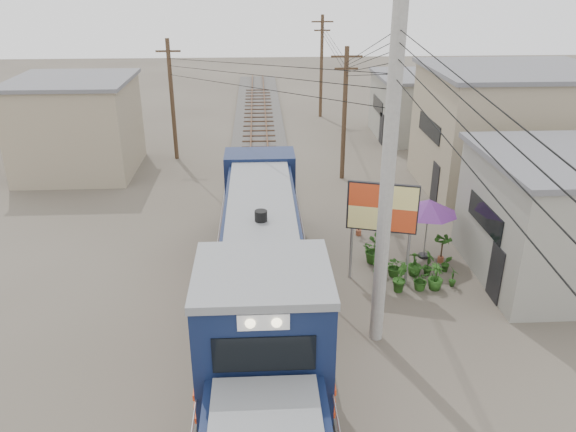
{
  "coord_description": "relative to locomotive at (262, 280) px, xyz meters",
  "views": [
    {
      "loc": [
        -0.01,
        -14.85,
        10.57
      ],
      "look_at": [
        1.0,
        4.03,
        2.2
      ],
      "focal_mm": 35.0,
      "sensor_mm": 36.0,
      "label": 1
    }
  ],
  "objects": [
    {
      "name": "shophouse_back",
      "position": [
        11.0,
        21.94,
        0.27
      ],
      "size": [
        6.3,
        6.3,
        4.2
      ],
      "color": "gray",
      "rests_on": "ground"
    },
    {
      "name": "locomotive",
      "position": [
        0.0,
        0.0,
        0.0
      ],
      "size": [
        3.16,
        17.2,
        4.26
      ],
      "color": "black",
      "rests_on": "ground"
    },
    {
      "name": "utility_pole_main",
      "position": [
        3.5,
        -0.56,
        3.16
      ],
      "size": [
        0.4,
        0.4,
        10.0
      ],
      "color": "#9E9B93",
      "rests_on": "ground"
    },
    {
      "name": "track",
      "position": [
        0.0,
        9.94,
        -1.58
      ],
      "size": [
        1.15,
        70.0,
        0.12
      ],
      "color": "#51331E",
      "rests_on": "ground"
    },
    {
      "name": "wooden_pole_mid",
      "position": [
        4.5,
        13.94,
        1.84
      ],
      "size": [
        1.6,
        0.24,
        7.0
      ],
      "color": "#4C3826",
      "rests_on": "ground"
    },
    {
      "name": "shophouse_mid",
      "position": [
        12.5,
        11.94,
        1.27
      ],
      "size": [
        8.4,
        7.35,
        6.2
      ],
      "color": "gray",
      "rests_on": "ground"
    },
    {
      "name": "billboard",
      "position": [
        4.24,
        2.85,
        1.0
      ],
      "size": [
        2.42,
        0.82,
        3.84
      ],
      "rotation": [
        0.0,
        0.0,
        -0.29
      ],
      "color": "#99999E",
      "rests_on": "ground"
    },
    {
      "name": "shophouse_left",
      "position": [
        -10.0,
        15.94,
        0.77
      ],
      "size": [
        6.3,
        6.3,
        5.2
      ],
      "color": "gray",
      "rests_on": "ground"
    },
    {
      "name": "plant_nursery",
      "position": [
        5.1,
        3.13,
        -1.35
      ],
      "size": [
        3.43,
        3.18,
        1.11
      ],
      "color": "#214C15",
      "rests_on": "ground"
    },
    {
      "name": "wooden_pole_left",
      "position": [
        -5.0,
        17.94,
        1.84
      ],
      "size": [
        1.6,
        0.24,
        7.0
      ],
      "color": "#4C3826",
      "rests_on": "ground"
    },
    {
      "name": "wooden_pole_far",
      "position": [
        4.8,
        27.94,
        2.1
      ],
      "size": [
        1.6,
        0.24,
        7.5
      ],
      "color": "#4C3826",
      "rests_on": "ground"
    },
    {
      "name": "market_umbrella",
      "position": [
        6.47,
        4.62,
        0.34
      ],
      "size": [
        2.6,
        2.6,
        2.47
      ],
      "rotation": [
        0.0,
        0.0,
        0.18
      ],
      "color": "black",
      "rests_on": "ground"
    },
    {
      "name": "vendor",
      "position": [
        5.61,
        7.38,
        -0.97
      ],
      "size": [
        0.7,
        0.52,
        1.73
      ],
      "primitive_type": "imported",
      "rotation": [
        0.0,
        0.0,
        3.33
      ],
      "color": "black",
      "rests_on": "ground"
    },
    {
      "name": "ballast",
      "position": [
        0.0,
        9.94,
        -1.76
      ],
      "size": [
        3.6,
        70.0,
        0.16
      ],
      "primitive_type": "cube",
      "color": "#595651",
      "rests_on": "ground"
    },
    {
      "name": "power_lines",
      "position": [
        -0.14,
        8.43,
        5.73
      ],
      "size": [
        9.65,
        19.0,
        3.3
      ],
      "color": "black",
      "rests_on": "ground"
    },
    {
      "name": "ground",
      "position": [
        0.0,
        -0.06,
        -1.84
      ],
      "size": [
        120.0,
        120.0,
        0.0
      ],
      "primitive_type": "plane",
      "color": "#473F35",
      "rests_on": "ground"
    }
  ]
}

